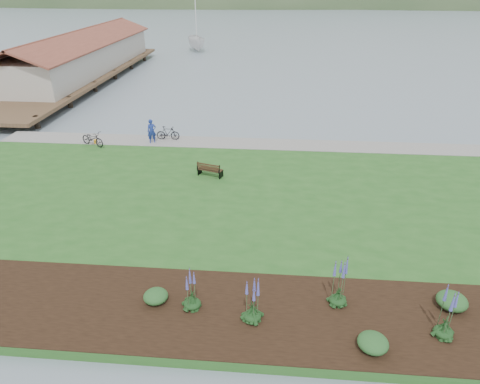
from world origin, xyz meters
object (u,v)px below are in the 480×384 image
object	(u,v)px
park_bench	(210,169)
sailboat	(197,51)
person	(152,129)
bicycle_a	(92,139)

from	to	relation	value
park_bench	sailboat	world-z (taller)	sailboat
park_bench	person	distance (m)	7.10
person	sailboat	xyz separation A→B (m)	(-4.30, 42.26, -1.39)
park_bench	person	bearing A→B (deg)	150.55
person	sailboat	distance (m)	42.50
person	bicycle_a	bearing A→B (deg)	169.45
person	bicycle_a	size ratio (longest dim) A/B	1.01
sailboat	park_bench	bearing A→B (deg)	-98.19
park_bench	person	world-z (taller)	person
park_bench	bicycle_a	distance (m)	9.76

